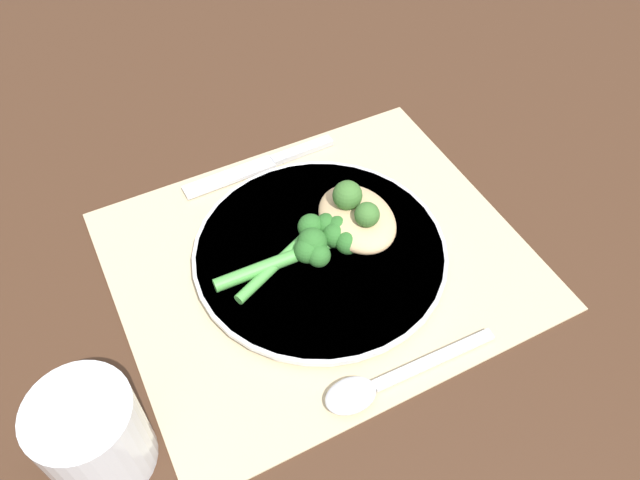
% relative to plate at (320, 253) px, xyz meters
% --- Properties ---
extents(ground_plane, '(3.00, 3.00, 0.00)m').
position_rel_plate_xyz_m(ground_plane, '(0.00, 0.00, -0.01)').
color(ground_plane, '#422819').
extents(placemat, '(0.42, 0.35, 0.00)m').
position_rel_plate_xyz_m(placemat, '(0.00, 0.00, -0.01)').
color(placemat, '#C6B289').
rests_on(placemat, ground_plane).
extents(plate, '(0.26, 0.26, 0.01)m').
position_rel_plate_xyz_m(plate, '(0.00, 0.00, 0.00)').
color(plate, white).
rests_on(plate, placemat).
extents(chicken_fillet, '(0.08, 0.10, 0.03)m').
position_rel_plate_xyz_m(chicken_fillet, '(0.05, 0.01, 0.02)').
color(chicken_fillet, tan).
rests_on(chicken_fillet, plate).
extents(pesto_dollop_primary, '(0.03, 0.03, 0.03)m').
position_rel_plate_xyz_m(pesto_dollop_primary, '(0.05, -0.01, 0.04)').
color(pesto_dollop_primary, '#3D702D').
rests_on(pesto_dollop_primary, chicken_fillet).
extents(pesto_dollop_secondary, '(0.03, 0.03, 0.03)m').
position_rel_plate_xyz_m(pesto_dollop_secondary, '(0.04, 0.02, 0.05)').
color(pesto_dollop_secondary, '#3D702D').
rests_on(pesto_dollop_secondary, chicken_fillet).
extents(broccoli_stalk_right, '(0.11, 0.05, 0.03)m').
position_rel_plate_xyz_m(broccoli_stalk_right, '(0.02, -0.00, 0.02)').
color(broccoli_stalk_right, '#51A847').
rests_on(broccoli_stalk_right, plate).
extents(broccoli_stalk_front, '(0.13, 0.07, 0.03)m').
position_rel_plate_xyz_m(broccoli_stalk_front, '(-0.00, 0.01, 0.02)').
color(broccoli_stalk_front, '#51A847').
rests_on(broccoli_stalk_front, plate).
extents(broccoli_stalk_rear, '(0.12, 0.05, 0.03)m').
position_rel_plate_xyz_m(broccoli_stalk_rear, '(-0.02, -0.00, 0.02)').
color(broccoli_stalk_rear, '#51A847').
rests_on(broccoli_stalk_rear, plate).
extents(knife, '(0.19, 0.02, 0.01)m').
position_rel_plate_xyz_m(knife, '(0.00, 0.15, -0.01)').
color(knife, silver).
rests_on(knife, placemat).
extents(spoon, '(0.18, 0.04, 0.01)m').
position_rel_plate_xyz_m(spoon, '(-0.03, -0.15, -0.00)').
color(spoon, silver).
rests_on(spoon, placemat).
extents(water_glass, '(0.08, 0.08, 0.09)m').
position_rel_plate_xyz_m(water_glass, '(-0.25, -0.11, 0.03)').
color(water_glass, silver).
rests_on(water_glass, ground_plane).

